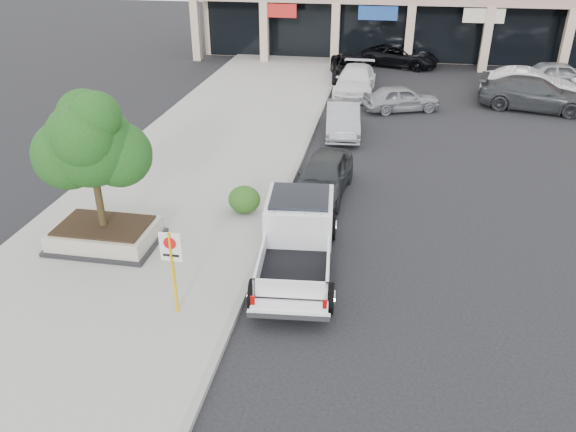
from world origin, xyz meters
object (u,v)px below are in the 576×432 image
object	(u,v)px
lot_car_a	(401,98)
planter_tree	(96,142)
curb_car_d	(351,68)
no_parking_sign	(172,262)
lot_car_d	(401,56)
lot_car_b	(527,84)
curb_car_c	(355,81)
lot_car_c	(535,94)
curb_car_a	(324,176)
lot_car_e	(560,75)
curb_car_b	(343,119)
pickup_truck	(297,241)
planter	(105,235)

from	to	relation	value
lot_car_a	planter_tree	bearing A→B (deg)	130.11
curb_car_d	planter_tree	bearing A→B (deg)	-112.19
planter_tree	curb_car_d	xyz separation A→B (m)	(5.66, 22.15, -2.66)
no_parking_sign	lot_car_d	world-z (taller)	no_parking_sign
lot_car_b	no_parking_sign	bearing A→B (deg)	161.76
curb_car_c	lot_car_c	xyz separation A→B (m)	(9.65, -1.48, 0.06)
curb_car_a	lot_car_e	distance (m)	21.23
planter_tree	lot_car_b	distance (m)	25.38
curb_car_a	lot_car_b	size ratio (longest dim) A/B	0.87
no_parking_sign	lot_car_d	distance (m)	30.00
curb_car_b	lot_car_d	xyz separation A→B (m)	(2.67, 14.77, 0.00)
pickup_truck	lot_car_d	xyz separation A→B (m)	(2.90, 26.75, -0.20)
curb_car_a	lot_car_e	bearing A→B (deg)	59.77
no_parking_sign	pickup_truck	world-z (taller)	no_parking_sign
lot_car_a	lot_car_c	bearing A→B (deg)	-99.06
curb_car_a	curb_car_c	bearing A→B (deg)	94.23
curb_car_c	curb_car_d	size ratio (longest dim) A/B	0.98
planter_tree	lot_car_c	xyz separation A→B (m)	(15.80, 17.44, -2.58)
pickup_truck	curb_car_d	xyz separation A→B (m)	(-0.18, 22.42, -0.17)
curb_car_b	curb_car_d	bearing A→B (deg)	86.41
planter	curb_car_c	bearing A→B (deg)	71.77
no_parking_sign	curb_car_b	world-z (taller)	no_parking_sign
curb_car_a	curb_car_b	distance (m)	6.80
curb_car_b	lot_car_b	world-z (taller)	lot_car_b
lot_car_c	planter_tree	bearing A→B (deg)	150.47
no_parking_sign	lot_car_a	bearing A→B (deg)	73.55
curb_car_a	curb_car_b	world-z (taller)	curb_car_a
lot_car_b	lot_car_e	distance (m)	3.53
planter_tree	lot_car_d	distance (m)	28.01
planter	no_parking_sign	distance (m)	4.54
planter_tree	pickup_truck	world-z (taller)	planter_tree
curb_car_c	lot_car_b	size ratio (longest dim) A/B	1.07
curb_car_a	lot_car_a	size ratio (longest dim) A/B	1.08
planter_tree	curb_car_b	bearing A→B (deg)	62.58
lot_car_c	pickup_truck	bearing A→B (deg)	163.31
planter	no_parking_sign	size ratio (longest dim) A/B	1.39
planter	curb_car_b	world-z (taller)	curb_car_b
lot_car_b	lot_car_c	bearing A→B (deg)	-169.84
pickup_truck	curb_car_a	size ratio (longest dim) A/B	1.36
lot_car_b	lot_car_d	world-z (taller)	lot_car_b
planter	curb_car_b	distance (m)	13.39
curb_car_c	pickup_truck	bearing A→B (deg)	-89.31
planter_tree	curb_car_d	bearing A→B (deg)	75.66
pickup_truck	curb_car_b	size ratio (longest dim) A/B	1.34
no_parking_sign	curb_car_c	distance (m)	22.13
curb_car_c	lot_car_a	world-z (taller)	curb_car_c
curb_car_d	lot_car_e	distance (m)	12.54
lot_car_b	lot_car_c	size ratio (longest dim) A/B	0.87
planter	pickup_truck	size ratio (longest dim) A/B	0.54
planter	lot_car_a	size ratio (longest dim) A/B	0.79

